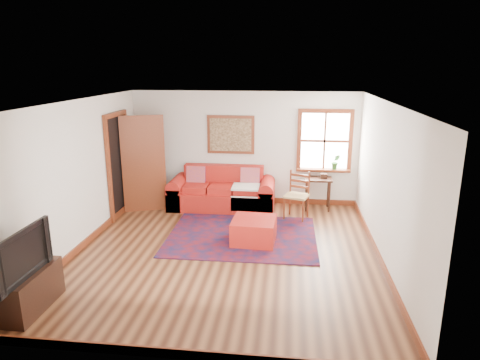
# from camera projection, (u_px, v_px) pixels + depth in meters

# --- Properties ---
(ground) EXTENTS (5.50, 5.50, 0.00)m
(ground) POSITION_uv_depth(u_px,v_px,m) (227.00, 252.00, 7.20)
(ground) COLOR #422011
(ground) RESTS_ON ground
(room_envelope) EXTENTS (5.04, 5.54, 2.52)m
(room_envelope) POSITION_uv_depth(u_px,v_px,m) (226.00, 156.00, 6.78)
(room_envelope) COLOR silver
(room_envelope) RESTS_ON ground
(window) EXTENTS (1.18, 0.20, 1.38)m
(window) POSITION_uv_depth(u_px,v_px,m) (326.00, 147.00, 9.25)
(window) COLOR white
(window) RESTS_ON ground
(doorway) EXTENTS (0.89, 1.08, 2.14)m
(doorway) POSITION_uv_depth(u_px,v_px,m) (134.00, 163.00, 8.88)
(doorway) COLOR black
(doorway) RESTS_ON ground
(framed_artwork) EXTENTS (1.05, 0.07, 0.85)m
(framed_artwork) POSITION_uv_depth(u_px,v_px,m) (231.00, 135.00, 9.43)
(framed_artwork) COLOR maroon
(framed_artwork) RESTS_ON ground
(persian_rug) EXTENTS (2.70, 2.17, 0.02)m
(persian_rug) POSITION_uv_depth(u_px,v_px,m) (242.00, 236.00, 7.84)
(persian_rug) COLOR #5E0D15
(persian_rug) RESTS_ON ground
(red_leather_sofa) EXTENTS (2.27, 0.94, 0.89)m
(red_leather_sofa) POSITION_uv_depth(u_px,v_px,m) (222.00, 194.00, 9.39)
(red_leather_sofa) COLOR #B11D16
(red_leather_sofa) RESTS_ON ground
(red_ottoman) EXTENTS (0.78, 0.78, 0.43)m
(red_ottoman) POSITION_uv_depth(u_px,v_px,m) (254.00, 231.00, 7.55)
(red_ottoman) COLOR #B11D16
(red_ottoman) RESTS_ON ground
(side_table) EXTENTS (0.58, 0.43, 0.69)m
(side_table) POSITION_uv_depth(u_px,v_px,m) (318.00, 184.00, 9.20)
(side_table) COLOR black
(side_table) RESTS_ON ground
(ladder_back_chair) EXTENTS (0.56, 0.55, 0.97)m
(ladder_back_chair) POSITION_uv_depth(u_px,v_px,m) (298.00, 193.00, 8.68)
(ladder_back_chair) COLOR tan
(ladder_back_chair) RESTS_ON ground
(media_cabinet) EXTENTS (0.43, 0.96, 0.53)m
(media_cabinet) POSITION_uv_depth(u_px,v_px,m) (28.00, 290.00, 5.46)
(media_cabinet) COLOR black
(media_cabinet) RESTS_ON ground
(television) EXTENTS (0.14, 1.08, 0.62)m
(television) POSITION_uv_depth(u_px,v_px,m) (16.00, 254.00, 5.15)
(television) COLOR black
(television) RESTS_ON media_cabinet
(candle_hurricane) EXTENTS (0.12, 0.12, 0.18)m
(candle_hurricane) POSITION_uv_depth(u_px,v_px,m) (46.00, 252.00, 5.75)
(candle_hurricane) COLOR silver
(candle_hurricane) RESTS_ON media_cabinet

